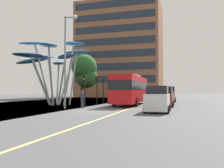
# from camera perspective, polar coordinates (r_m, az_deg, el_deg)

# --- Properties ---
(ground) EXTENTS (120.00, 240.00, 0.10)m
(ground) POSITION_cam_1_polar(r_m,az_deg,el_deg) (21.08, -6.45, -6.42)
(ground) COLOR #4C4C4F
(red_bus) EXTENTS (2.77, 10.73, 3.62)m
(red_bus) POSITION_cam_1_polar(r_m,az_deg,el_deg) (28.81, 4.49, -1.08)
(red_bus) COLOR red
(red_bus) RESTS_ON ground
(leaf_sculpture) EXTENTS (9.32, 9.98, 7.58)m
(leaf_sculpture) POSITION_cam_1_polar(r_m,az_deg,el_deg) (29.65, -14.03, 6.17)
(leaf_sculpture) COLOR #9EA0A5
(leaf_sculpture) RESTS_ON ground
(traffic_light_kerb_near) EXTENTS (0.28, 0.42, 3.30)m
(traffic_light_kerb_near) POSITION_cam_1_polar(r_m,az_deg,el_deg) (24.44, -6.58, -0.00)
(traffic_light_kerb_near) COLOR black
(traffic_light_kerb_near) RESTS_ON ground
(traffic_light_kerb_far) EXTENTS (0.28, 0.42, 3.57)m
(traffic_light_kerb_far) POSITION_cam_1_polar(r_m,az_deg,el_deg) (29.84, -3.68, 0.06)
(traffic_light_kerb_far) COLOR black
(traffic_light_kerb_far) RESTS_ON ground
(traffic_light_island_mid) EXTENTS (0.28, 0.42, 3.29)m
(traffic_light_island_mid) POSITION_cam_1_polar(r_m,az_deg,el_deg) (32.16, -2.13, -0.41)
(traffic_light_island_mid) COLOR black
(traffic_light_island_mid) RESTS_ON ground
(car_parked_near) EXTENTS (1.93, 3.91, 2.11)m
(car_parked_near) POSITION_cam_1_polar(r_m,az_deg,el_deg) (19.52, 10.86, -3.71)
(car_parked_near) COLOR silver
(car_parked_near) RESTS_ON ground
(car_parked_mid) EXTENTS (2.05, 4.27, 2.17)m
(car_parked_mid) POSITION_cam_1_polar(r_m,az_deg,el_deg) (26.21, 12.31, -3.12)
(car_parked_mid) COLOR maroon
(car_parked_mid) RESTS_ON ground
(car_parked_far) EXTENTS (2.06, 4.45, 2.05)m
(car_parked_far) POSITION_cam_1_polar(r_m,az_deg,el_deg) (31.73, 12.67, -2.94)
(car_parked_far) COLOR #2D5138
(car_parked_far) RESTS_ON ground
(car_side_street) EXTENTS (2.03, 4.55, 2.35)m
(car_side_street) POSITION_cam_1_polar(r_m,az_deg,el_deg) (37.57, 13.47, -2.51)
(car_side_street) COLOR gray
(car_side_street) RESTS_ON ground
(car_far_side) EXTENTS (2.05, 4.28, 2.02)m
(car_far_side) POSITION_cam_1_polar(r_m,az_deg,el_deg) (44.56, 13.68, -2.54)
(car_far_side) COLOR maroon
(car_far_side) RESTS_ON ground
(street_lamp) EXTENTS (1.36, 0.44, 9.05)m
(street_lamp) POSITION_cam_1_polar(r_m,az_deg,el_deg) (23.66, -10.61, 7.86)
(street_lamp) COLOR gray
(street_lamp) RESTS_ON ground
(tree_pavement_near) EXTENTS (3.85, 4.45, 7.19)m
(tree_pavement_near) POSITION_cam_1_polar(r_m,az_deg,el_deg) (36.32, -6.41, 3.27)
(tree_pavement_near) COLOR brown
(tree_pavement_near) RESTS_ON ground
(pedestrian) EXTENTS (0.34, 0.34, 1.70)m
(pedestrian) POSITION_cam_1_polar(r_m,az_deg,el_deg) (24.01, -7.10, -3.67)
(pedestrian) COLOR #2D3342
(pedestrian) RESTS_ON ground
(backdrop_building) EXTENTS (22.00, 14.67, 25.17)m
(backdrop_building) POSITION_cam_1_polar(r_m,az_deg,el_deg) (66.76, 2.08, 7.78)
(backdrop_building) COLOR brown
(backdrop_building) RESTS_ON ground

